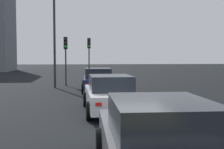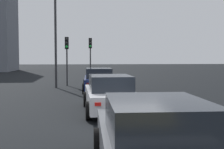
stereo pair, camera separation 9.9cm
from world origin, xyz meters
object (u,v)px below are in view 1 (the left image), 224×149
Objects in this scene: street_lamp_kerbside at (54,26)px; car_white_second at (110,94)px; traffic_light_near_right at (89,50)px; traffic_light_near_left at (66,51)px; car_navy_lead at (98,80)px; car_grey_third at (158,144)px.

car_white_second is at bearing -163.54° from street_lamp_kerbside.
traffic_light_near_left is at bearing -21.34° from traffic_light_near_right.
car_navy_lead reaches higher than car_white_second.
traffic_light_near_left reaches higher than car_white_second.
car_navy_lead is 1.05× the size of car_white_second.
street_lamp_kerbside is (-5.21, 2.59, 1.55)m from traffic_light_near_right.
street_lamp_kerbside is (-1.27, 0.71, 1.68)m from traffic_light_near_left.
traffic_light_near_right is at bearing 0.07° from car_white_second.
street_lamp_kerbside is (16.27, 2.90, 3.59)m from car_grey_third.
traffic_light_near_left is 2.22m from street_lamp_kerbside.
car_grey_third reaches higher than car_white_second.
car_white_second is at bearing 12.08° from traffic_light_near_left.
car_navy_lead is 0.66× the size of street_lamp_kerbside.
traffic_light_near_right reaches higher than traffic_light_near_left.
car_white_second is 14.93m from traffic_light_near_right.
car_navy_lead is at bearing -130.97° from street_lamp_kerbside.
car_grey_third is (-13.80, -0.06, 0.00)m from car_navy_lead.
car_navy_lead is 7.11m from car_white_second.
traffic_light_near_right is at bearing 3.66° from car_navy_lead.
car_navy_lead is 5.21m from street_lamp_kerbside.
car_white_second is 6.69m from car_grey_third.
car_navy_lead is 7.95m from traffic_light_near_right.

